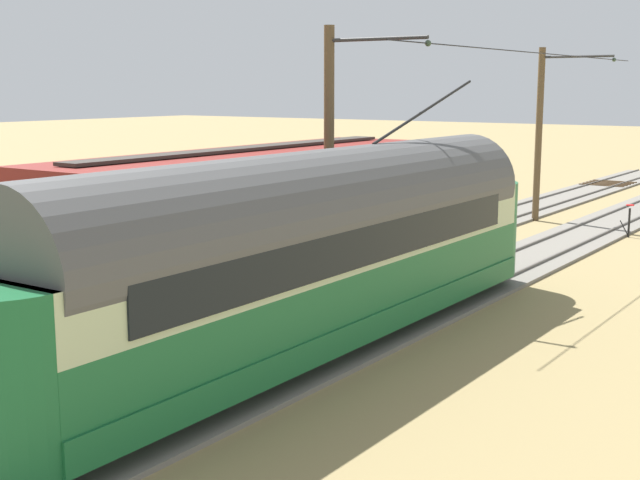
{
  "coord_description": "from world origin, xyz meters",
  "views": [
    {
      "loc": [
        -12.33,
        19.69,
        5.57
      ],
      "look_at": [
        -1.53,
        3.99,
        2.21
      ],
      "focal_mm": 48.72,
      "sensor_mm": 36.0,
      "label": 1
    }
  ],
  "objects_px": {
    "coach_adjacent": "(248,217)",
    "switch_stand": "(629,219)",
    "catenary_pole_foreground": "(541,131)",
    "catenary_pole_mid_near": "(332,155)",
    "vintage_streetcar": "(315,248)"
  },
  "relations": [
    {
      "from": "coach_adjacent",
      "to": "switch_stand",
      "type": "bearing_deg",
      "value": -110.72
    },
    {
      "from": "coach_adjacent",
      "to": "catenary_pole_foreground",
      "type": "xyz_separation_m",
      "value": [
        -1.53,
        -17.4,
        1.6
      ]
    },
    {
      "from": "coach_adjacent",
      "to": "catenary_pole_foreground",
      "type": "relative_size",
      "value": 1.84
    },
    {
      "from": "catenary_pole_foreground",
      "to": "catenary_pole_mid_near",
      "type": "xyz_separation_m",
      "value": [
        0.0,
        15.66,
        0.0
      ]
    },
    {
      "from": "vintage_streetcar",
      "to": "catenary_pole_mid_near",
      "type": "distance_m",
      "value": 5.82
    },
    {
      "from": "vintage_streetcar",
      "to": "coach_adjacent",
      "type": "bearing_deg",
      "value": -35.55
    },
    {
      "from": "coach_adjacent",
      "to": "catenary_pole_foreground",
      "type": "bearing_deg",
      "value": -95.01
    },
    {
      "from": "catenary_pole_foreground",
      "to": "switch_stand",
      "type": "bearing_deg",
      "value": 155.08
    },
    {
      "from": "catenary_pole_foreground",
      "to": "switch_stand",
      "type": "relative_size",
      "value": 5.82
    },
    {
      "from": "coach_adjacent",
      "to": "catenary_pole_foreground",
      "type": "height_order",
      "value": "catenary_pole_foreground"
    },
    {
      "from": "vintage_streetcar",
      "to": "catenary_pole_foreground",
      "type": "distance_m",
      "value": 20.77
    },
    {
      "from": "catenary_pole_mid_near",
      "to": "switch_stand",
      "type": "xyz_separation_m",
      "value": [
        -4.3,
        -13.66,
        -3.07
      ]
    },
    {
      "from": "coach_adjacent",
      "to": "switch_stand",
      "type": "xyz_separation_m",
      "value": [
        -5.83,
        -15.41,
        -1.46
      ]
    },
    {
      "from": "catenary_pole_foreground",
      "to": "catenary_pole_mid_near",
      "type": "bearing_deg",
      "value": 90.0
    },
    {
      "from": "catenary_pole_mid_near",
      "to": "vintage_streetcar",
      "type": "bearing_deg",
      "value": 120.25
    }
  ]
}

